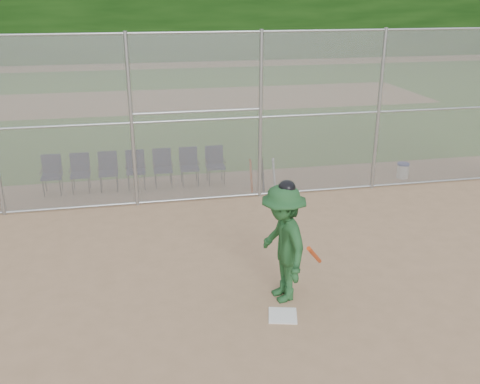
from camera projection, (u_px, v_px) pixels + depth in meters
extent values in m
plane|color=#A77F5C|center=(271.00, 310.00, 8.57)|extent=(100.00, 100.00, 0.00)
plane|color=#315D1C|center=(175.00, 100.00, 25.08)|extent=(100.00, 100.00, 0.00)
plane|color=#A57E5B|center=(175.00, 100.00, 25.08)|extent=(24.00, 24.00, 0.00)
cube|color=gray|center=(219.00, 119.00, 12.45)|extent=(16.00, 0.02, 4.00)
cylinder|color=#9EA3A8|center=(218.00, 32.00, 11.77)|extent=(16.00, 0.05, 0.05)
cube|color=white|center=(283.00, 316.00, 8.40)|extent=(0.54, 0.54, 0.02)
imported|color=#1F4E26|center=(283.00, 244.00, 8.57)|extent=(0.90, 1.37, 1.98)
ellipsoid|color=black|center=(284.00, 188.00, 8.24)|extent=(0.27, 0.30, 0.23)
cylinder|color=#D54314|center=(314.00, 255.00, 8.30)|extent=(0.47, 0.61, 0.58)
cylinder|color=white|center=(403.00, 171.00, 14.58)|extent=(0.31, 0.31, 0.37)
cylinder|color=navy|center=(404.00, 164.00, 14.51)|extent=(0.33, 0.33, 0.05)
cylinder|color=#D84C14|center=(251.00, 176.00, 13.52)|extent=(0.06, 0.31, 0.83)
cylinder|color=black|center=(263.00, 175.00, 13.58)|extent=(0.06, 0.34, 0.82)
cylinder|color=#B2B2B7|center=(274.00, 175.00, 13.63)|extent=(0.06, 0.37, 0.81)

